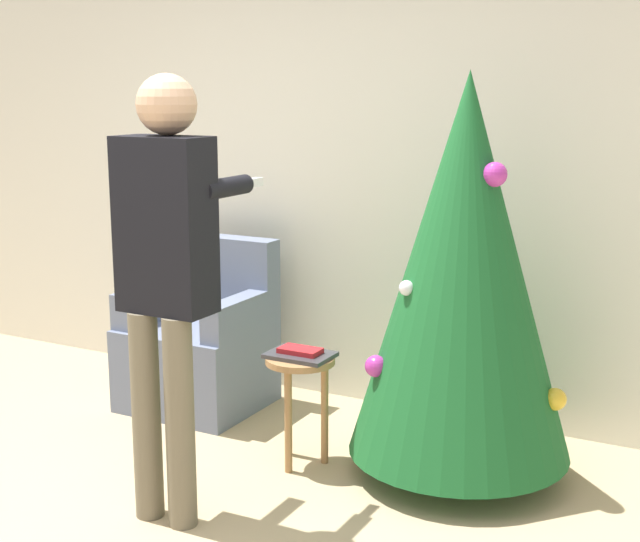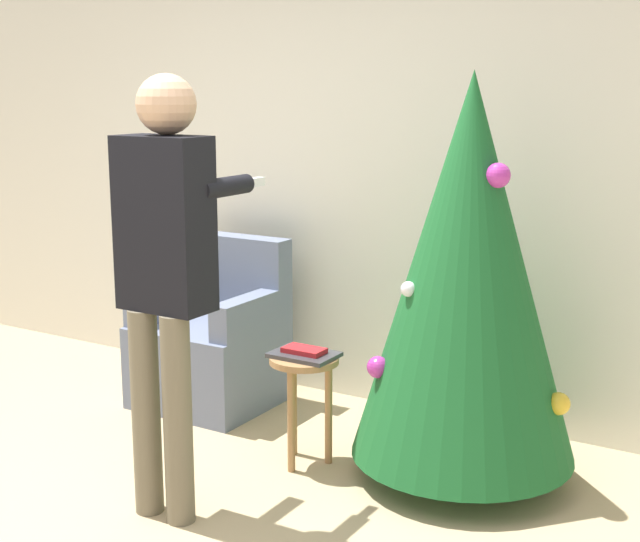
# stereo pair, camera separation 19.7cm
# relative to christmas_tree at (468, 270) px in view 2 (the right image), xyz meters

# --- Properties ---
(wall_back) EXTENTS (8.00, 0.06, 2.70)m
(wall_back) POSITION_rel_christmas_tree_xyz_m (-0.97, 0.72, 0.37)
(wall_back) COLOR silver
(wall_back) RESTS_ON ground_plane
(christmas_tree) EXTENTS (1.02, 1.02, 1.85)m
(christmas_tree) POSITION_rel_christmas_tree_xyz_m (0.00, 0.00, 0.00)
(christmas_tree) COLOR brown
(christmas_tree) RESTS_ON ground_plane
(armchair) EXTENTS (0.72, 0.65, 0.94)m
(armchair) POSITION_rel_christmas_tree_xyz_m (-1.60, 0.21, -0.64)
(armchair) COLOR slate
(armchair) RESTS_ON ground_plane
(person_standing) EXTENTS (0.40, 0.57, 1.83)m
(person_standing) POSITION_rel_christmas_tree_xyz_m (-0.92, -0.95, 0.12)
(person_standing) COLOR #6B604C
(person_standing) RESTS_ON ground_plane
(side_stool) EXTENTS (0.33, 0.33, 0.53)m
(side_stool) POSITION_rel_christmas_tree_xyz_m (-0.70, -0.25, -0.56)
(side_stool) COLOR #A37547
(side_stool) RESTS_ON ground_plane
(laptop) EXTENTS (0.30, 0.21, 0.02)m
(laptop) POSITION_rel_christmas_tree_xyz_m (-0.70, -0.25, -0.44)
(laptop) COLOR #38383D
(laptop) RESTS_ON side_stool
(book) EXTENTS (0.20, 0.11, 0.02)m
(book) POSITION_rel_christmas_tree_xyz_m (-0.70, -0.25, -0.42)
(book) COLOR #B21E23
(book) RESTS_ON laptop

